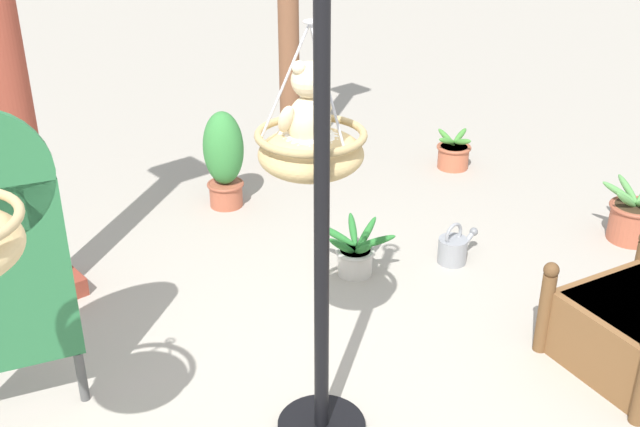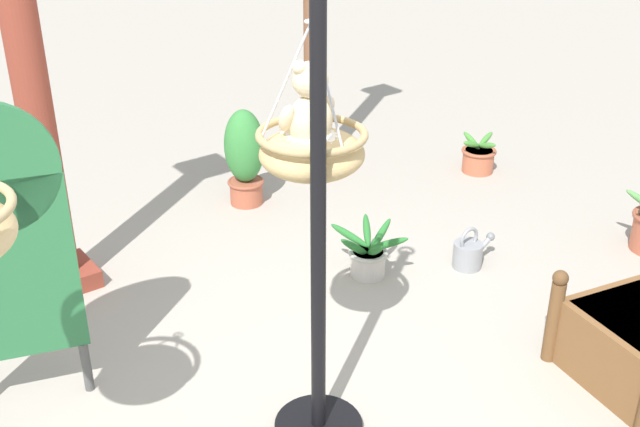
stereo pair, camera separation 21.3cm
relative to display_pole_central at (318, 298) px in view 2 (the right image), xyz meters
name	(u,v)px [view 2 (the right image)]	position (x,y,z in m)	size (l,w,h in m)	color
ground_plane	(325,405)	(0.13, 0.12, -0.78)	(40.00, 40.00, 0.00)	#A8A093
display_pole_central	(318,298)	(0.00, 0.00, 0.00)	(0.44, 0.44, 2.48)	black
hanging_basket_with_teddy	(312,150)	(0.15, 0.25, 0.61)	(0.51, 0.51, 0.71)	tan
teddy_bear	(309,110)	(0.15, 0.27, 0.80)	(0.29, 0.25, 0.42)	beige
greenhouse_pillar_right	(32,93)	(-0.52, 2.11, 0.54)	(0.41, 0.41, 2.72)	brown
potted_plant_fern_front	(368,256)	(1.16, 1.01, -0.63)	(0.49, 0.51, 0.36)	beige
potted_plant_tall_leafy	(478,157)	(3.06, 1.78, -0.64)	(0.41, 0.39, 0.34)	#BC6042
potted_plant_small_succulent	(245,156)	(1.10, 2.45, -0.37)	(0.31, 0.31, 0.78)	#AD563D
display_sign_board	(0,238)	(-1.07, 1.07, 0.19)	(0.63, 0.23, 1.65)	#286B3D
watering_can	(469,253)	(1.79, 0.68, -0.67)	(0.35, 0.20, 0.30)	gray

